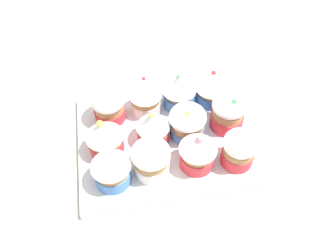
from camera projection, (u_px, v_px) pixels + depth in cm
name	position (u px, v px, depth cm)	size (l,w,h in cm)	color
ground_plane	(168.00, 145.00, 62.76)	(180.00, 180.00, 3.00)	#B2A899
baking_tray	(168.00, 139.00, 61.13)	(31.70, 24.91, 1.20)	silver
cupcake_0	(111.00, 166.00, 51.97)	(6.34, 6.34, 7.75)	#477AC6
cupcake_1	(151.00, 158.00, 53.36)	(6.20, 6.20, 7.09)	white
cupcake_2	(198.00, 151.00, 54.19)	(6.19, 6.19, 7.49)	#D1333D
cupcake_3	(239.00, 149.00, 54.62)	(5.63, 5.63, 7.05)	#D1333D
cupcake_4	(105.00, 136.00, 56.07)	(6.34, 6.34, 7.48)	#D1333D
cupcake_5	(153.00, 127.00, 57.17)	(5.84, 5.84, 7.68)	#D1333D
cupcake_6	(188.00, 123.00, 58.36)	(6.45, 6.45, 6.87)	#477AC6
cupcake_7	(228.00, 112.00, 59.65)	(6.08, 6.08, 7.37)	#D1333D
cupcake_8	(109.00, 104.00, 60.88)	(6.15, 6.15, 6.82)	#D1333D
cupcake_9	(145.00, 95.00, 61.69)	(5.86, 5.86, 7.89)	white
cupcake_10	(179.00, 89.00, 62.46)	(6.39, 6.39, 8.09)	#477AC6
cupcake_11	(212.00, 86.00, 63.45)	(6.49, 6.49, 7.38)	#477AC6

